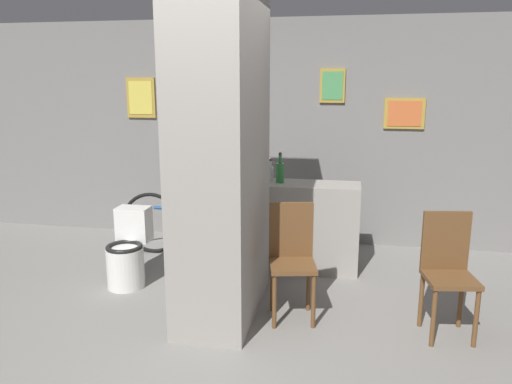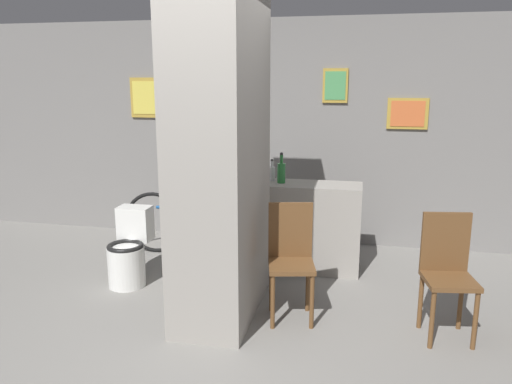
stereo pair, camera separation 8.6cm
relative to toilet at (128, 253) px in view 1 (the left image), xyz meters
name	(u,v)px [view 1 (the left image)]	position (x,y,z in m)	size (l,w,h in m)	color
ground_plane	(214,347)	(1.11, -0.98, -0.31)	(14.00, 14.00, 0.00)	gray
wall_back	(271,133)	(1.11, 1.65, 1.00)	(8.00, 0.09, 2.60)	gray
pillar_center	(222,159)	(1.03, -0.37, 0.99)	(0.60, 1.22, 2.60)	gray
counter_shelf	(299,226)	(1.56, 0.73, 0.14)	(1.20, 0.44, 0.90)	gray
toilet	(128,253)	(0.00, 0.00, 0.00)	(0.35, 0.51, 0.72)	white
chair_near_pillar	(292,256)	(1.61, -0.36, 0.21)	(0.43, 0.43, 0.94)	brown
chair_by_doorway	(448,269)	(2.80, -0.42, 0.21)	(0.41, 0.41, 0.94)	brown
bicycle	(192,224)	(0.36, 0.87, 0.05)	(1.63, 0.42, 0.75)	black
bottle_tall	(280,172)	(1.35, 0.72, 0.70)	(0.08, 0.08, 0.31)	#267233
bottle_short	(270,173)	(1.24, 0.82, 0.67)	(0.07, 0.07, 0.23)	silver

